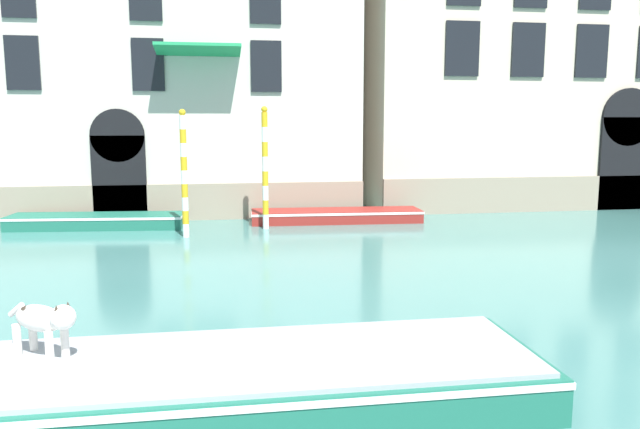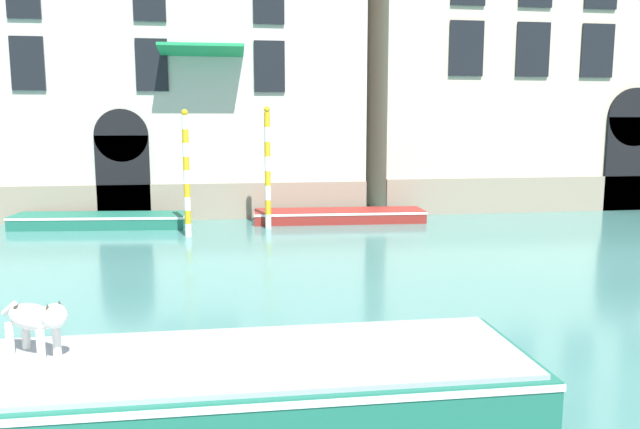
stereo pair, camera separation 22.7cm
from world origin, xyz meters
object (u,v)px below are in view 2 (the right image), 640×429
(boat_moored_near_palazzo, at_px, (101,220))
(boat_moored_far, at_px, (339,215))
(mooring_pole_0, at_px, (268,168))
(mooring_pole_1, at_px, (186,173))
(dog_on_deck, at_px, (36,319))
(boat_foreground, at_px, (206,381))

(boat_moored_near_palazzo, relative_size, boat_moored_far, 0.96)
(mooring_pole_0, bearing_deg, boat_moored_near_palazzo, 169.19)
(boat_moored_near_palazzo, relative_size, mooring_pole_1, 1.50)
(dog_on_deck, bearing_deg, mooring_pole_1, 120.95)
(dog_on_deck, relative_size, mooring_pole_1, 0.24)
(boat_moored_far, xyz_separation_m, mooring_pole_1, (-4.95, -2.07, 1.67))
(dog_on_deck, height_order, boat_moored_far, dog_on_deck)
(boat_foreground, height_order, mooring_pole_0, mooring_pole_0)
(mooring_pole_1, bearing_deg, dog_on_deck, -95.71)
(boat_foreground, relative_size, mooring_pole_1, 2.12)
(dog_on_deck, distance_m, mooring_pole_1, 11.19)
(boat_foreground, distance_m, boat_moored_far, 14.13)
(mooring_pole_1, bearing_deg, boat_moored_near_palazzo, 143.95)
(boat_foreground, bearing_deg, mooring_pole_0, 83.25)
(boat_foreground, height_order, boat_moored_far, boat_foreground)
(dog_on_deck, xyz_separation_m, mooring_pole_1, (1.11, 11.11, 0.81))
(boat_foreground, relative_size, dog_on_deck, 8.64)
(dog_on_deck, bearing_deg, mooring_pole_0, 110.36)
(boat_foreground, distance_m, mooring_pole_0, 12.74)
(boat_moored_far, bearing_deg, boat_foreground, -103.84)
(mooring_pole_0, distance_m, mooring_pole_1, 2.69)
(boat_foreground, height_order, mooring_pole_1, mooring_pole_1)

